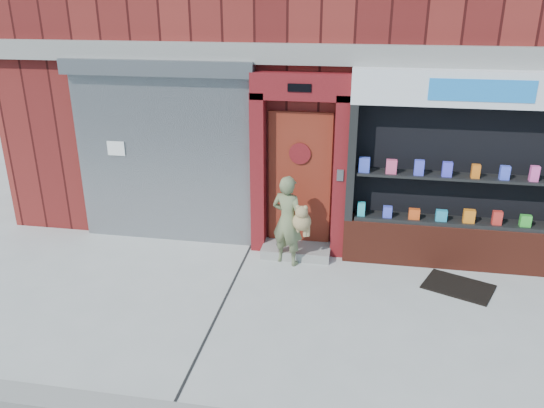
# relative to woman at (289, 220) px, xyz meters

# --- Properties ---
(ground) EXTENTS (80.00, 80.00, 0.00)m
(ground) POSITION_rel_woman_xyz_m (0.83, -1.40, -0.73)
(ground) COLOR #9E9E99
(ground) RESTS_ON ground
(shutter_bay) EXTENTS (3.10, 0.30, 3.04)m
(shutter_bay) POSITION_rel_woman_xyz_m (-2.17, 0.52, 0.99)
(shutter_bay) COLOR gray
(shutter_bay) RESTS_ON ground
(red_door_bay) EXTENTS (1.52, 0.58, 2.90)m
(red_door_bay) POSITION_rel_woman_xyz_m (0.08, 0.46, 0.73)
(red_door_bay) COLOR #5F1014
(red_door_bay) RESTS_ON ground
(pharmacy_bay) EXTENTS (3.50, 0.41, 3.00)m
(pharmacy_bay) POSITION_rel_woman_xyz_m (2.58, 0.41, 0.65)
(pharmacy_bay) COLOR #602216
(pharmacy_bay) RESTS_ON ground
(woman) EXTENTS (0.68, 0.52, 1.44)m
(woman) POSITION_rel_woman_xyz_m (0.00, 0.00, 0.00)
(woman) COLOR #646C47
(woman) RESTS_ON ground
(doormat) EXTENTS (1.11, 0.97, 0.02)m
(doormat) POSITION_rel_woman_xyz_m (2.54, -0.33, -0.72)
(doormat) COLOR black
(doormat) RESTS_ON ground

